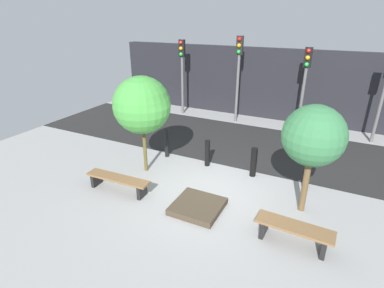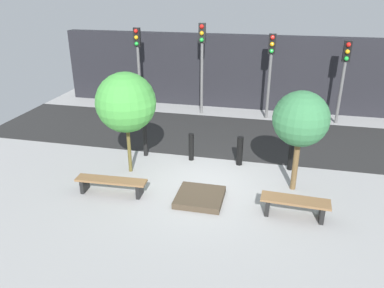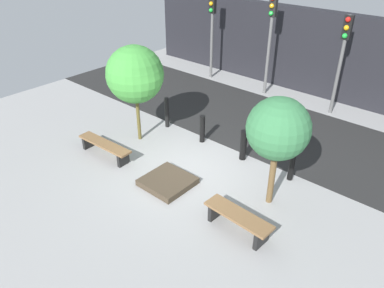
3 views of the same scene
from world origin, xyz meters
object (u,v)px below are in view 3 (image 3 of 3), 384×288
object	(u,v)px
bench_left	(105,146)
bollard_right	(292,164)
bench_right	(238,219)
bollard_center	(243,145)
tree_behind_right_bench	(278,129)
traffic_light_west	(212,21)
tree_behind_left_bench	(135,75)
bollard_far_left	(167,112)
traffic_light_mid_east	(343,48)
traffic_light_mid_west	(271,28)
bollard_left	(202,129)
planter_bed	(168,182)

from	to	relation	value
bench_left	bollard_right	xyz separation A→B (m)	(4.72, 2.55, 0.19)
bench_right	bollard_center	bearing A→B (deg)	125.10
tree_behind_right_bench	bollard_right	bearing A→B (deg)	93.38
bench_right	traffic_light_west	xyz separation A→B (m)	(-6.61, 7.25, 2.14)
tree_behind_left_bench	bollard_center	distance (m)	3.79
bollard_far_left	traffic_light_mid_east	world-z (taller)	traffic_light_mid_east
bench_left	traffic_light_mid_east	world-z (taller)	traffic_light_mid_east
bench_right	traffic_light_mid_west	world-z (taller)	traffic_light_mid_west
bollard_left	bollard_center	distance (m)	1.55
bench_right	tree_behind_right_bench	distance (m)	2.18
traffic_light_west	bollard_left	bearing A→B (deg)	-53.82
tree_behind_right_bench	bollard_far_left	world-z (taller)	tree_behind_right_bench
planter_bed	tree_behind_left_bench	world-z (taller)	tree_behind_left_bench
traffic_light_west	traffic_light_mid_west	world-z (taller)	traffic_light_mid_west
traffic_light_mid_west	bollard_right	bearing A→B (deg)	-51.61
bollard_far_left	bollard_right	size ratio (longest dim) A/B	1.05
bench_left	traffic_light_west	distance (m)	7.78
bench_right	bollard_left	bearing A→B (deg)	143.86
bench_left	planter_bed	size ratio (longest dim) A/B	1.60
bench_left	planter_bed	bearing A→B (deg)	2.10
bollard_far_left	bollard_right	distance (m)	4.65
planter_bed	bench_left	bearing A→B (deg)	-175.22
tree_behind_left_bench	tree_behind_right_bench	world-z (taller)	tree_behind_left_bench
bench_left	bollard_left	xyz separation A→B (m)	(1.62, 2.55, 0.13)
bollard_right	traffic_light_west	distance (m)	8.29
tree_behind_right_bench	traffic_light_mid_east	world-z (taller)	traffic_light_mid_east
bollard_far_left	bollard_right	xyz separation A→B (m)	(4.65, 0.00, -0.03)
bollard_left	traffic_light_mid_west	size ratio (longest dim) A/B	0.24
tree_behind_left_bench	bench_right	bearing A→B (deg)	-15.87
bollard_far_left	bollard_center	xyz separation A→B (m)	(3.10, 0.00, -0.06)
bench_right	bollard_far_left	distance (m)	5.37
bollard_left	traffic_light_west	bearing A→B (deg)	126.18
tree_behind_right_bench	traffic_light_mid_west	size ratio (longest dim) A/B	0.73
planter_bed	traffic_light_mid_east	size ratio (longest dim) A/B	0.35
planter_bed	traffic_light_west	world-z (taller)	traffic_light_west
tree_behind_right_bench	traffic_light_mid_west	world-z (taller)	traffic_light_mid_west
planter_bed	bollard_right	distance (m)	3.33
bollard_center	traffic_light_west	size ratio (longest dim) A/B	0.26
bollard_left	bollard_center	xyz separation A→B (m)	(1.55, 0.00, 0.02)
planter_bed	traffic_light_west	distance (m)	8.56
bench_right	tree_behind_left_bench	size ratio (longest dim) A/B	0.55
planter_bed	traffic_light_mid_west	bearing A→B (deg)	101.27
bench_right	tree_behind_left_bench	bearing A→B (deg)	166.80
tree_behind_left_bench	traffic_light_mid_east	distance (m)	7.02
traffic_light_mid_west	traffic_light_mid_east	xyz separation A→B (m)	(2.81, -0.00, -0.22)
traffic_light_west	traffic_light_mid_west	bearing A→B (deg)	0.01
bench_left	tree_behind_left_bench	xyz separation A→B (m)	(0.00, 1.36, 1.85)
bollard_center	bollard_right	size ratio (longest dim) A/B	0.92
bollard_left	bollard_right	xyz separation A→B (m)	(3.10, 0.00, 0.05)
bench_left	bollard_left	size ratio (longest dim) A/B	2.16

